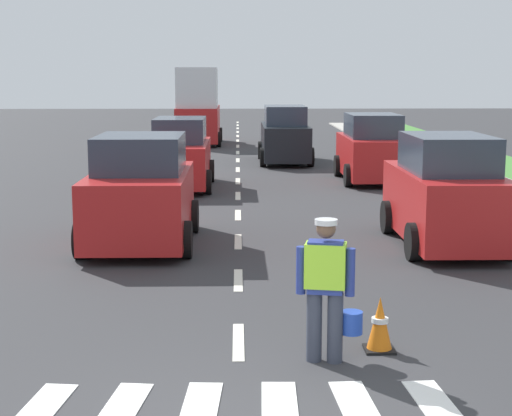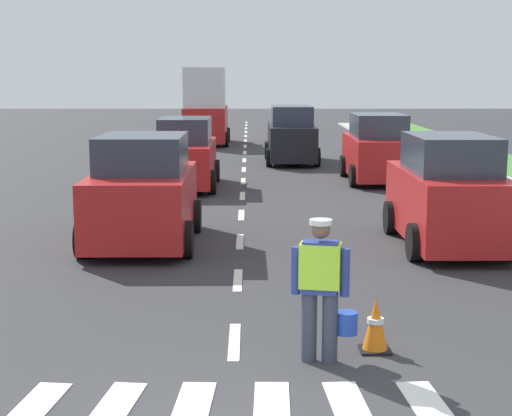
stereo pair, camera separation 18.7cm
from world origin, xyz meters
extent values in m
plane|color=#333335|center=(0.00, 21.00, 0.00)|extent=(96.00, 96.00, 0.00)
cube|color=silver|center=(0.00, 2.70, 0.01)|extent=(0.14, 1.40, 0.01)
cube|color=silver|center=(0.00, 5.70, 0.01)|extent=(0.14, 1.40, 0.01)
cube|color=silver|center=(0.00, 8.70, 0.01)|extent=(0.14, 1.40, 0.01)
cube|color=silver|center=(0.00, 11.70, 0.01)|extent=(0.14, 1.40, 0.01)
cube|color=silver|center=(0.00, 14.70, 0.01)|extent=(0.14, 1.40, 0.01)
cube|color=silver|center=(0.00, 17.70, 0.01)|extent=(0.14, 1.40, 0.01)
cube|color=silver|center=(0.00, 20.70, 0.01)|extent=(0.14, 1.40, 0.01)
cube|color=silver|center=(0.00, 23.70, 0.01)|extent=(0.14, 1.40, 0.01)
cube|color=silver|center=(0.00, 26.70, 0.01)|extent=(0.14, 1.40, 0.01)
cube|color=silver|center=(0.00, 29.70, 0.01)|extent=(0.14, 1.40, 0.01)
cube|color=silver|center=(0.00, 32.70, 0.01)|extent=(0.14, 1.40, 0.01)
cube|color=silver|center=(0.00, 35.70, 0.01)|extent=(0.14, 1.40, 0.01)
cube|color=silver|center=(0.00, 38.70, 0.01)|extent=(0.14, 1.40, 0.01)
cube|color=silver|center=(0.00, 41.70, 0.01)|extent=(0.14, 1.40, 0.01)
cube|color=silver|center=(0.00, 44.70, 0.01)|extent=(0.14, 1.40, 0.01)
cube|color=silver|center=(0.00, 47.70, 0.01)|extent=(0.14, 1.40, 0.01)
cylinder|color=#383D4C|center=(0.87, 2.03, 0.41)|extent=(0.18, 0.18, 0.82)
cylinder|color=#383D4C|center=(1.11, 1.98, 0.41)|extent=(0.18, 0.18, 0.82)
cube|color=navy|center=(0.99, 2.01, 1.12)|extent=(0.44, 0.31, 0.60)
cube|color=#A5EA33|center=(0.99, 2.01, 1.14)|extent=(0.51, 0.37, 0.51)
cylinder|color=navy|center=(0.72, 2.06, 1.07)|extent=(0.11, 0.11, 0.55)
cylinder|color=navy|center=(1.26, 1.95, 1.07)|extent=(0.11, 0.11, 0.55)
sphere|color=brown|center=(0.99, 2.01, 1.56)|extent=(0.22, 0.22, 0.22)
cylinder|color=silver|center=(0.99, 2.01, 1.64)|extent=(0.26, 0.26, 0.06)
cylinder|color=#2347B7|center=(1.30, 2.05, 0.45)|extent=(0.26, 0.26, 0.26)
cube|color=black|center=(1.69, 2.36, 0.01)|extent=(0.36, 0.36, 0.03)
cone|color=orange|center=(1.69, 2.36, 0.35)|extent=(0.30, 0.30, 0.63)
cylinder|color=white|center=(1.69, 2.36, 0.38)|extent=(0.20, 0.20, 0.06)
cube|color=red|center=(-1.83, 30.87, 0.96)|extent=(1.90, 4.60, 1.56)
cube|color=#2D3847|center=(-1.83, 31.68, 2.09)|extent=(1.67, 1.61, 0.70)
cube|color=silver|center=(-1.83, 30.07, 2.64)|extent=(1.81, 2.53, 1.80)
cylinder|color=black|center=(-0.86, 29.45, 0.34)|extent=(0.22, 0.68, 0.68)
cylinder|color=black|center=(-2.80, 29.45, 0.34)|extent=(0.22, 0.68, 0.68)
cylinder|color=black|center=(-0.86, 32.30, 0.34)|extent=(0.22, 0.68, 0.68)
cylinder|color=black|center=(-2.80, 32.30, 0.34)|extent=(0.22, 0.68, 0.68)
cube|color=red|center=(4.11, 17.64, 0.77)|extent=(1.70, 4.00, 1.19)
cube|color=#2D3847|center=(4.11, 17.54, 1.72)|extent=(1.50, 2.20, 0.70)
cylinder|color=black|center=(3.24, 18.89, 0.34)|extent=(0.22, 0.68, 0.68)
cylinder|color=black|center=(4.98, 18.89, 0.34)|extent=(0.22, 0.68, 0.68)
cylinder|color=black|center=(3.24, 16.40, 0.34)|extent=(0.22, 0.68, 0.68)
cylinder|color=black|center=(4.98, 16.40, 0.34)|extent=(0.22, 0.68, 0.68)
cube|color=red|center=(-1.87, 8.50, 0.80)|extent=(1.83, 3.87, 1.24)
cube|color=#2D3847|center=(-1.87, 8.60, 1.77)|extent=(1.61, 2.13, 0.70)
cylinder|color=black|center=(-0.94, 7.30, 0.34)|extent=(0.22, 0.68, 0.68)
cylinder|color=black|center=(-2.81, 7.30, 0.34)|extent=(0.22, 0.68, 0.68)
cylinder|color=black|center=(-0.94, 9.70, 0.34)|extent=(0.22, 0.68, 0.68)
cylinder|color=black|center=(-2.81, 9.70, 0.34)|extent=(0.22, 0.68, 0.68)
cube|color=black|center=(1.75, 22.94, 0.79)|extent=(1.66, 4.27, 1.23)
cube|color=#2D3847|center=(1.75, 22.83, 1.76)|extent=(1.46, 2.35, 0.70)
cylinder|color=black|center=(0.90, 24.26, 0.34)|extent=(0.22, 0.68, 0.68)
cylinder|color=black|center=(2.60, 24.26, 0.34)|extent=(0.22, 0.68, 0.68)
cylinder|color=black|center=(0.90, 21.62, 0.34)|extent=(0.22, 0.68, 0.68)
cylinder|color=black|center=(2.60, 21.62, 0.34)|extent=(0.22, 0.68, 0.68)
cube|color=red|center=(-1.66, 16.32, 0.75)|extent=(1.61, 4.16, 1.14)
cube|color=#2D3847|center=(-1.66, 16.43, 1.67)|extent=(1.41, 2.29, 0.70)
cylinder|color=black|center=(-0.84, 15.03, 0.34)|extent=(0.22, 0.68, 0.68)
cylinder|color=black|center=(-2.48, 15.03, 0.34)|extent=(0.22, 0.68, 0.68)
cylinder|color=black|center=(-0.84, 17.61, 0.34)|extent=(0.22, 0.68, 0.68)
cylinder|color=black|center=(-2.48, 17.61, 0.34)|extent=(0.22, 0.68, 0.68)
cube|color=red|center=(3.96, 8.27, 0.81)|extent=(1.66, 4.00, 1.26)
cube|color=#2D3847|center=(3.96, 8.17, 1.79)|extent=(1.46, 2.20, 0.70)
cylinder|color=black|center=(3.11, 9.51, 0.34)|extent=(0.22, 0.68, 0.68)
cylinder|color=black|center=(4.82, 9.51, 0.34)|extent=(0.22, 0.68, 0.68)
cylinder|color=black|center=(3.11, 7.03, 0.34)|extent=(0.22, 0.68, 0.68)
cylinder|color=black|center=(4.82, 7.03, 0.34)|extent=(0.22, 0.68, 0.68)
camera|label=1|loc=(0.00, -6.84, 3.29)|focal=56.45mm
camera|label=2|loc=(0.19, -6.85, 3.29)|focal=56.45mm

